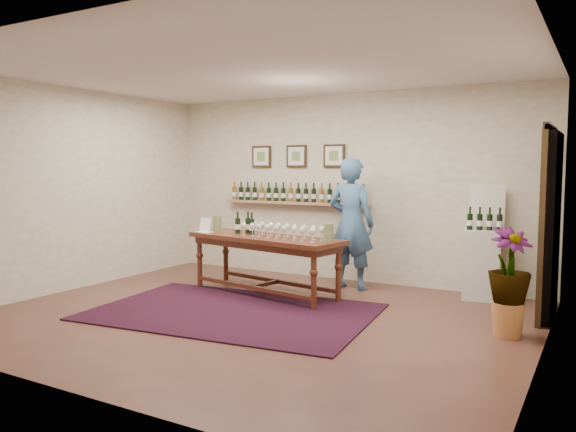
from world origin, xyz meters
The scene contains 14 objects.
ground centered at (0.00, 0.00, 0.00)m, with size 6.00×6.00×0.00m, color #4D2A22.
room_shell centered at (2.11, 1.86, 1.12)m, with size 6.00×6.00×6.00m.
rug centered at (-0.32, 0.05, 0.01)m, with size 3.23×2.15×0.02m, color #450C14.
tasting_table centered at (-0.48, 1.01, 0.68)m, with size 2.34×1.10×0.80m.
table_glasses centered at (-0.19, 0.97, 0.89)m, with size 1.32×0.31×0.18m, color silver, non-canonical shape.
table_bottles centered at (-0.85, 1.14, 0.94)m, with size 0.28×0.16×0.30m, color black, non-canonical shape.
pitcher_left centered at (-1.49, 1.31, 0.90)m, with size 0.13×0.13×0.21m, color olive, non-canonical shape.
pitcher_right centered at (0.51, 0.92, 0.91)m, with size 0.14×0.14×0.22m, color olive, non-canonical shape.
menu_card centered at (-1.46, 0.99, 0.90)m, with size 0.22×0.16×0.20m, color white.
display_pedestal centered at (2.08, 2.22, 0.45)m, with size 0.45×0.45×0.90m, color silver.
pedestal_bottles centered at (2.11, 2.18, 1.04)m, with size 0.28×0.08×0.28m, color black, non-canonical shape.
info_sign centered at (2.11, 2.33, 1.21)m, with size 0.45×0.02×0.61m, color white.
potted_plant centered at (2.64, 0.65, 0.56)m, with size 0.71×0.71×0.95m.
person centered at (0.37, 1.95, 0.92)m, with size 0.67×0.44×1.85m, color #3A6189.
Camera 1 is at (3.46, -5.27, 1.71)m, focal length 35.00 mm.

